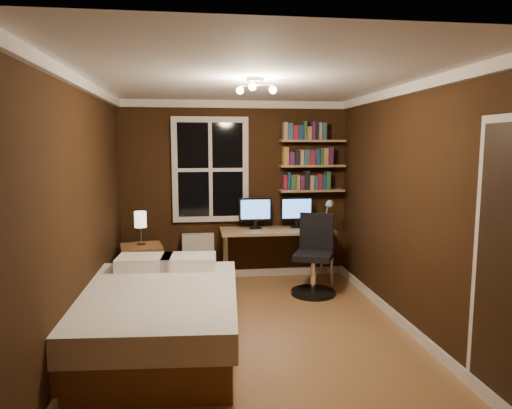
{
  "coord_description": "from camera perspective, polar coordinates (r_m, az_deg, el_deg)",
  "views": [
    {
      "loc": [
        -0.54,
        -4.33,
        1.89
      ],
      "look_at": [
        0.08,
        0.45,
        1.26
      ],
      "focal_mm": 32.0,
      "sensor_mm": 36.0,
      "label": 1
    }
  ],
  "objects": [
    {
      "name": "floor",
      "position": [
        4.75,
        -0.27,
        -16.02
      ],
      "size": [
        4.2,
        4.2,
        0.0
      ],
      "primitive_type": "plane",
      "color": "olive",
      "rests_on": "ground"
    },
    {
      "name": "wall_back",
      "position": [
        6.48,
        -2.59,
        1.75
      ],
      "size": [
        3.2,
        0.04,
        2.5
      ],
      "primitive_type": "cube",
      "color": "black",
      "rests_on": "ground"
    },
    {
      "name": "wall_left",
      "position": [
        4.5,
        -20.95,
        -1.26
      ],
      "size": [
        0.04,
        4.2,
        2.5
      ],
      "primitive_type": "cube",
      "color": "black",
      "rests_on": "ground"
    },
    {
      "name": "wall_right",
      "position": [
        4.87,
        18.75,
        -0.53
      ],
      "size": [
        0.04,
        4.2,
        2.5
      ],
      "primitive_type": "cube",
      "color": "black",
      "rests_on": "ground"
    },
    {
      "name": "ceiling",
      "position": [
        4.4,
        -0.29,
        15.38
      ],
      "size": [
        3.2,
        4.2,
        0.02
      ],
      "primitive_type": "cube",
      "color": "white",
      "rests_on": "wall_back"
    },
    {
      "name": "window",
      "position": [
        6.4,
        -5.71,
        4.34
      ],
      "size": [
        1.06,
        0.06,
        1.46
      ],
      "primitive_type": "cube",
      "color": "silver",
      "rests_on": "wall_back"
    },
    {
      "name": "ceiling_fixture",
      "position": [
        4.29,
        -0.12,
        14.24
      ],
      "size": [
        0.44,
        0.44,
        0.18
      ],
      "primitive_type": null,
      "color": "beige",
      "rests_on": "ceiling"
    },
    {
      "name": "bookshelf_lower",
      "position": [
        6.54,
        6.97,
        1.75
      ],
      "size": [
        0.92,
        0.22,
        0.03
      ],
      "primitive_type": "cube",
      "color": "#987549",
      "rests_on": "wall_back"
    },
    {
      "name": "books_row_lower",
      "position": [
        6.53,
        6.99,
        2.89
      ],
      "size": [
        0.66,
        0.16,
        0.23
      ],
      "primitive_type": null,
      "color": "maroon",
      "rests_on": "bookshelf_lower"
    },
    {
      "name": "bookshelf_middle",
      "position": [
        6.52,
        7.02,
        4.82
      ],
      "size": [
        0.92,
        0.22,
        0.03
      ],
      "primitive_type": "cube",
      "color": "#987549",
      "rests_on": "wall_back"
    },
    {
      "name": "books_row_middle",
      "position": [
        6.51,
        7.04,
        5.96
      ],
      "size": [
        0.6,
        0.16,
        0.23
      ],
      "primitive_type": null,
      "color": "navy",
      "rests_on": "bookshelf_middle"
    },
    {
      "name": "bookshelf_upper",
      "position": [
        6.51,
        7.07,
        7.89
      ],
      "size": [
        0.92,
        0.22,
        0.03
      ],
      "primitive_type": "cube",
      "color": "#987549",
      "rests_on": "wall_back"
    },
    {
      "name": "books_row_upper",
      "position": [
        6.51,
        7.09,
        9.04
      ],
      "size": [
        0.6,
        0.16,
        0.23
      ],
      "primitive_type": null,
      "color": "#285D3A",
      "rests_on": "bookshelf_upper"
    },
    {
      "name": "bed",
      "position": [
        4.49,
        -12.26,
        -13.52
      ],
      "size": [
        1.62,
        2.15,
        0.7
      ],
      "rotation": [
        0.0,
        0.0,
        -0.07
      ],
      "color": "brown",
      "rests_on": "ground"
    },
    {
      "name": "nightstand",
      "position": [
        6.06,
        -14.06,
        -7.87
      ],
      "size": [
        0.59,
        0.59,
        0.63
      ],
      "primitive_type": "cube",
      "rotation": [
        0.0,
        0.0,
        0.19
      ],
      "color": "brown",
      "rests_on": "ground"
    },
    {
      "name": "bedside_lamp",
      "position": [
        5.95,
        -14.22,
        -2.93
      ],
      "size": [
        0.15,
        0.15,
        0.44
      ],
      "primitive_type": null,
      "color": "#ECE1C4",
      "rests_on": "nightstand"
    },
    {
      "name": "radiator",
      "position": [
        6.5,
        -7.22,
        -6.53
      ],
      "size": [
        0.44,
        0.15,
        0.66
      ],
      "primitive_type": "cube",
      "color": "beige",
      "rests_on": "ground"
    },
    {
      "name": "desk",
      "position": [
        6.33,
        2.63,
        -3.64
      ],
      "size": [
        1.55,
        0.58,
        0.74
      ],
      "color": "#987549",
      "rests_on": "ground"
    },
    {
      "name": "monitor_left",
      "position": [
        6.31,
        -0.09,
        -1.11
      ],
      "size": [
        0.45,
        0.12,
        0.43
      ],
      "primitive_type": null,
      "color": "black",
      "rests_on": "desk"
    },
    {
      "name": "monitor_right",
      "position": [
        6.41,
        5.08,
        -1.01
      ],
      "size": [
        0.45,
        0.12,
        0.43
      ],
      "primitive_type": null,
      "color": "black",
      "rests_on": "desk"
    },
    {
      "name": "desk_lamp",
      "position": [
        6.28,
        8.99,
        -1.2
      ],
      "size": [
        0.14,
        0.32,
        0.44
      ],
      "primitive_type": null,
      "color": "silver",
      "rests_on": "desk"
    },
    {
      "name": "office_chair",
      "position": [
        5.91,
        7.28,
        -7.34
      ],
      "size": [
        0.61,
        0.61,
        1.02
      ],
      "rotation": [
        0.0,
        0.0,
        -0.42
      ],
      "color": "black",
      "rests_on": "ground"
    }
  ]
}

